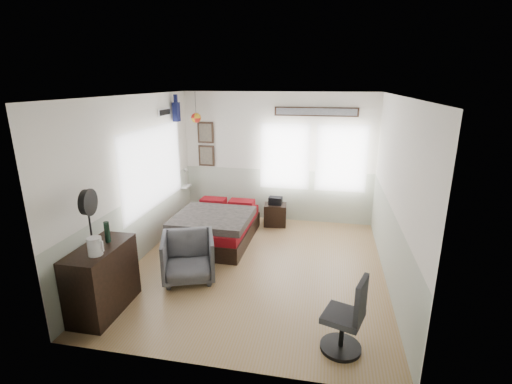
% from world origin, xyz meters
% --- Properties ---
extents(ground_plane, '(4.00, 4.50, 0.01)m').
position_xyz_m(ground_plane, '(0.00, 0.00, -0.01)').
color(ground_plane, '#A07841').
extents(room_shell, '(4.02, 4.52, 2.71)m').
position_xyz_m(room_shell, '(-0.08, 0.19, 1.61)').
color(room_shell, white).
rests_on(room_shell, ground_plane).
extents(wall_decor, '(3.55, 1.32, 1.44)m').
position_xyz_m(wall_decor, '(-1.10, 1.96, 2.10)').
color(wall_decor, black).
rests_on(wall_decor, room_shell).
extents(bed, '(1.36, 1.85, 0.58)m').
position_xyz_m(bed, '(-0.95, 0.88, 0.28)').
color(bed, black).
rests_on(bed, ground_plane).
extents(dresser, '(0.48, 1.00, 0.90)m').
position_xyz_m(dresser, '(-1.74, -1.53, 0.45)').
color(dresser, black).
rests_on(dresser, ground_plane).
extents(armchair, '(0.98, 0.99, 0.71)m').
position_xyz_m(armchair, '(-0.95, -0.55, 0.35)').
color(armchair, '#494953').
rests_on(armchair, ground_plane).
extents(nightstand, '(0.48, 0.40, 0.45)m').
position_xyz_m(nightstand, '(0.02, 1.88, 0.23)').
color(nightstand, black).
rests_on(nightstand, ground_plane).
extents(task_chair, '(0.52, 0.52, 0.92)m').
position_xyz_m(task_chair, '(1.34, -1.72, 0.38)').
color(task_chair, black).
rests_on(task_chair, ground_plane).
extents(kettle, '(0.20, 0.17, 0.22)m').
position_xyz_m(kettle, '(-1.64, -1.73, 1.01)').
color(kettle, silver).
rests_on(kettle, dresser).
extents(bottle, '(0.07, 0.07, 0.28)m').
position_xyz_m(bottle, '(-1.71, -1.36, 1.04)').
color(bottle, black).
rests_on(bottle, dresser).
extents(stand_fan, '(0.12, 0.33, 0.80)m').
position_xyz_m(stand_fan, '(-1.72, -1.64, 1.52)').
color(stand_fan, black).
rests_on(stand_fan, dresser).
extents(black_bag, '(0.28, 0.18, 0.16)m').
position_xyz_m(black_bag, '(0.02, 1.88, 0.53)').
color(black_bag, black).
rests_on(black_bag, nightstand).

